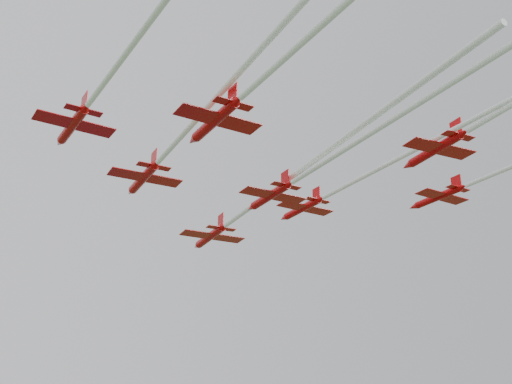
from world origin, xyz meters
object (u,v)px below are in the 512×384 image
jet_lead (258,202)px  jet_row2_right (339,189)px  jet_row4_left (321,26)px  jet_row4_right (497,113)px  jet_row2_left (173,145)px  jet_row3_mid (329,159)px  jet_row3_right (498,172)px  jet_row3_left (141,33)px

jet_lead → jet_row2_right: size_ratio=1.54×
jet_row4_left → jet_row4_right: (26.12, 6.45, 2.33)m
jet_row2_left → jet_row2_right: 25.61m
jet_row2_right → jet_row4_left: bearing=-129.9°
jet_row3_mid → jet_row3_right: bearing=-2.9°
jet_row3_left → jet_row3_right: bearing=7.1°
jet_row4_left → jet_row3_right: bearing=22.2°
jet_row3_left → jet_row4_left: 14.17m
jet_row3_mid → jet_row4_right: jet_row4_right is taller
jet_row4_right → jet_row3_right: bearing=45.1°
jet_row3_mid → jet_row4_right: 17.92m
jet_lead → jet_row2_left: bearing=-151.3°
jet_row2_left → jet_row4_left: jet_row2_left is taller
jet_row3_right → jet_row2_left: bearing=160.3°
jet_row3_mid → jet_row3_right: (25.26, -0.59, 3.36)m
jet_row2_right → jet_row3_right: (13.94, -14.70, -0.34)m
jet_row3_right → jet_row4_right: (-12.17, -11.22, -0.11)m
jet_row2_right → jet_row4_left: (-24.35, -32.37, -2.78)m
jet_row2_right → jet_row4_right: (1.77, -25.92, -0.45)m
jet_lead → jet_row4_right: size_ratio=1.43×
jet_lead → jet_row3_left: size_ratio=1.01×
jet_row3_left → jet_row3_mid: 26.59m
jet_row3_right → jet_row4_right: bearing=-141.3°
jet_row2_right → jet_row3_right: jet_row2_right is taller
jet_row4_left → jet_row4_right: bearing=11.3°
jet_row3_left → jet_row4_right: (37.66, -1.76, 1.68)m
jet_row2_right → jet_row3_right: bearing=-49.5°
jet_row3_right → jet_row4_right: 16.55m
jet_lead → jet_row3_mid: bearing=-90.7°
jet_lead → jet_row3_mid: jet_lead is taller
jet_lead → jet_row3_right: size_ratio=1.46×
jet_row2_right → jet_row3_left: size_ratio=0.66×
jet_row2_right → jet_row3_mid: jet_row2_right is taller
jet_row4_right → jet_row2_left: bearing=143.0°
jet_row2_right → jet_row4_left: jet_row2_right is taller
jet_row3_left → jet_row4_left: bearing=-39.1°
jet_row3_left → jet_row3_right: (49.83, 9.46, 1.79)m
jet_lead → jet_row3_right: jet_row3_right is taller
jet_row2_left → jet_row4_right: bearing=-38.9°
jet_row3_mid → jet_row3_right: 25.49m
jet_row4_right → jet_row3_mid: bearing=140.4°
jet_row2_left → jet_row3_right: bearing=-15.2°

